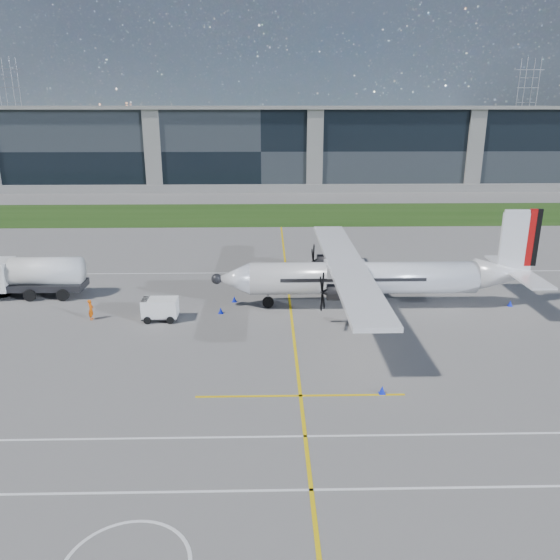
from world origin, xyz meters
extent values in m
plane|color=#64625F|center=(0.00, 40.00, 0.00)|extent=(400.00, 400.00, 0.00)
cube|color=#1E3F11|center=(0.00, 48.00, 0.02)|extent=(400.00, 18.00, 0.04)
cube|color=black|center=(0.00, 80.00, 7.50)|extent=(120.00, 20.00, 15.00)
cube|color=black|center=(0.00, 140.00, 3.00)|extent=(400.00, 6.00, 6.00)
cube|color=yellow|center=(3.00, 10.00, 0.01)|extent=(0.20, 70.00, 0.01)
cube|color=white|center=(0.00, -14.00, 0.01)|extent=(90.00, 0.15, 0.01)
imported|color=#F25907|center=(-12.50, 6.00, 0.92)|extent=(0.55, 0.76, 1.85)
cone|color=#0C1ED1|center=(6.68, 22.03, 0.25)|extent=(0.36, 0.36, 0.50)
cone|color=#0C1ED1|center=(-2.61, 7.07, 0.25)|extent=(0.36, 0.36, 0.50)
cone|color=#0C1ED1|center=(21.15, 8.18, 0.25)|extent=(0.36, 0.36, 0.50)
cone|color=#0C1ED1|center=(-1.68, 9.72, 0.25)|extent=(0.36, 0.36, 0.50)
cone|color=#0C1ED1|center=(7.71, -5.86, 0.25)|extent=(0.36, 0.36, 0.50)
camera|label=1|loc=(1.21, -33.59, 15.87)|focal=35.00mm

